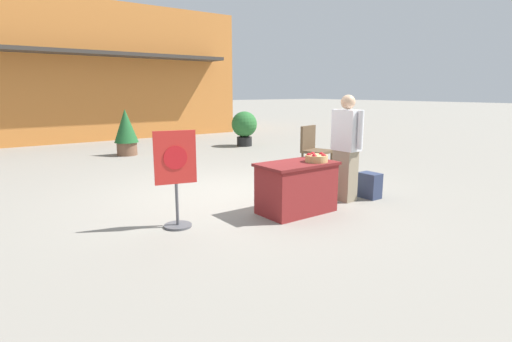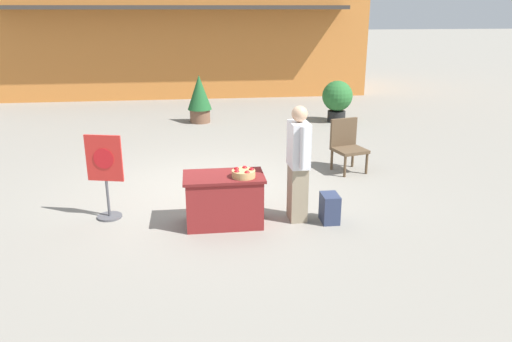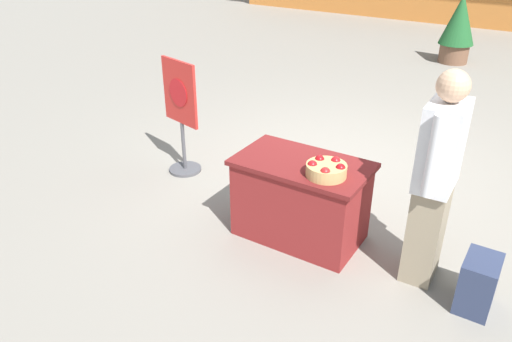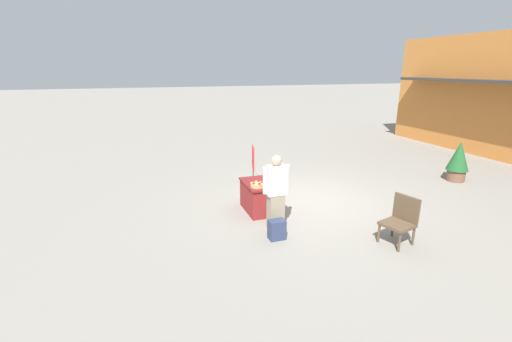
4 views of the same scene
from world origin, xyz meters
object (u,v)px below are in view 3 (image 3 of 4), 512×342
(poster_board, at_px, (181,115))
(display_table, at_px, (301,200))
(apple_basket, at_px, (326,169))
(backpack, at_px, (478,283))
(person_visitor, at_px, (435,180))
(potted_plant_far_left, at_px, (458,27))

(poster_board, bearing_deg, display_table, 89.39)
(apple_basket, distance_m, backpack, 1.38)
(person_visitor, xyz_separation_m, backpack, (0.45, -0.15, -0.65))
(apple_basket, xyz_separation_m, potted_plant_far_left, (-0.49, 6.83, -0.12))
(apple_basket, bearing_deg, poster_board, 164.35)
(display_table, distance_m, poster_board, 1.76)
(person_visitor, height_order, poster_board, person_visitor)
(display_table, bearing_deg, apple_basket, -23.31)
(display_table, relative_size, apple_basket, 3.49)
(backpack, height_order, poster_board, poster_board)
(display_table, relative_size, potted_plant_far_left, 0.89)
(person_visitor, height_order, backpack, person_visitor)
(person_visitor, distance_m, potted_plant_far_left, 6.81)
(backpack, bearing_deg, poster_board, 170.24)
(backpack, bearing_deg, apple_basket, 179.81)
(poster_board, bearing_deg, person_visitor, 95.50)
(apple_basket, xyz_separation_m, backpack, (1.25, -0.00, -0.59))
(poster_board, relative_size, potted_plant_far_left, 0.99)
(person_visitor, bearing_deg, backpack, 159.65)
(poster_board, bearing_deg, potted_plant_far_left, -179.35)
(person_visitor, bearing_deg, display_table, -0.00)
(apple_basket, xyz_separation_m, poster_board, (-1.95, 0.55, -0.12))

